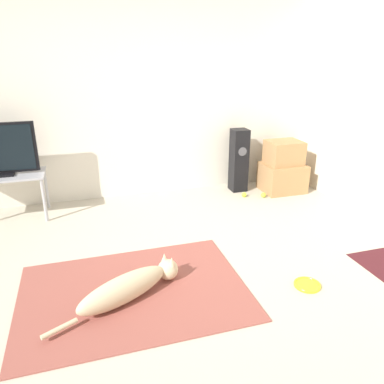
{
  "coord_description": "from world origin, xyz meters",
  "views": [
    {
      "loc": [
        -0.54,
        -2.71,
        1.84
      ],
      "look_at": [
        0.52,
        0.79,
        0.45
      ],
      "focal_mm": 35.0,
      "sensor_mm": 36.0,
      "label": 1
    }
  ],
  "objects_px": {
    "dog": "(130,286)",
    "frisbee": "(307,285)",
    "tv_stand": "(2,181)",
    "tennis_ball_near_speaker": "(263,195)",
    "cardboard_box_upper": "(284,153)",
    "cardboard_box_lower": "(282,177)",
    "tennis_ball_by_boxes": "(244,195)",
    "floor_speaker": "(239,160)"
  },
  "relations": [
    {
      "from": "cardboard_box_upper",
      "to": "tennis_ball_by_boxes",
      "type": "relative_size",
      "value": 6.88
    },
    {
      "from": "frisbee",
      "to": "tennis_ball_near_speaker",
      "type": "distance_m",
      "value": 2.01
    },
    {
      "from": "dog",
      "to": "cardboard_box_upper",
      "type": "xyz_separation_m",
      "value": [
        2.37,
        1.86,
        0.42
      ]
    },
    {
      "from": "cardboard_box_upper",
      "to": "floor_speaker",
      "type": "distance_m",
      "value": 0.62
    },
    {
      "from": "frisbee",
      "to": "cardboard_box_lower",
      "type": "relative_size",
      "value": 0.39
    },
    {
      "from": "dog",
      "to": "cardboard_box_upper",
      "type": "distance_m",
      "value": 3.04
    },
    {
      "from": "floor_speaker",
      "to": "tv_stand",
      "type": "bearing_deg",
      "value": -177.97
    },
    {
      "from": "frisbee",
      "to": "cardboard_box_upper",
      "type": "xyz_separation_m",
      "value": [
        0.94,
        2.11,
        0.53
      ]
    },
    {
      "from": "frisbee",
      "to": "tv_stand",
      "type": "bearing_deg",
      "value": 139.73
    },
    {
      "from": "cardboard_box_lower",
      "to": "dog",
      "type": "bearing_deg",
      "value": -142.18
    },
    {
      "from": "cardboard_box_upper",
      "to": "tennis_ball_near_speaker",
      "type": "height_order",
      "value": "cardboard_box_upper"
    },
    {
      "from": "cardboard_box_upper",
      "to": "tennis_ball_near_speaker",
      "type": "relative_size",
      "value": 6.88
    },
    {
      "from": "dog",
      "to": "frisbee",
      "type": "distance_m",
      "value": 1.46
    },
    {
      "from": "tennis_ball_near_speaker",
      "to": "tennis_ball_by_boxes",
      "type": "bearing_deg",
      "value": 159.86
    },
    {
      "from": "cardboard_box_lower",
      "to": "tv_stand",
      "type": "bearing_deg",
      "value": 178.39
    },
    {
      "from": "dog",
      "to": "cardboard_box_lower",
      "type": "bearing_deg",
      "value": 37.82
    },
    {
      "from": "tennis_ball_near_speaker",
      "to": "tv_stand",
      "type": "bearing_deg",
      "value": 175.17
    },
    {
      "from": "tv_stand",
      "to": "tennis_ball_near_speaker",
      "type": "height_order",
      "value": "tv_stand"
    },
    {
      "from": "frisbee",
      "to": "cardboard_box_lower",
      "type": "xyz_separation_m",
      "value": [
        0.94,
        2.09,
        0.18
      ]
    },
    {
      "from": "frisbee",
      "to": "floor_speaker",
      "type": "relative_size",
      "value": 0.26
    },
    {
      "from": "frisbee",
      "to": "floor_speaker",
      "type": "height_order",
      "value": "floor_speaker"
    },
    {
      "from": "floor_speaker",
      "to": "tennis_ball_near_speaker",
      "type": "height_order",
      "value": "floor_speaker"
    },
    {
      "from": "cardboard_box_lower",
      "to": "floor_speaker",
      "type": "height_order",
      "value": "floor_speaker"
    },
    {
      "from": "tv_stand",
      "to": "tennis_ball_by_boxes",
      "type": "bearing_deg",
      "value": -3.51
    },
    {
      "from": "tv_stand",
      "to": "cardboard_box_upper",
      "type": "bearing_deg",
      "value": -1.3
    },
    {
      "from": "tennis_ball_by_boxes",
      "to": "cardboard_box_lower",
      "type": "bearing_deg",
      "value": 7.6
    },
    {
      "from": "dog",
      "to": "cardboard_box_upper",
      "type": "height_order",
      "value": "cardboard_box_upper"
    },
    {
      "from": "cardboard_box_upper",
      "to": "tennis_ball_by_boxes",
      "type": "bearing_deg",
      "value": -170.7
    },
    {
      "from": "cardboard_box_upper",
      "to": "tv_stand",
      "type": "bearing_deg",
      "value": 178.7
    },
    {
      "from": "frisbee",
      "to": "tv_stand",
      "type": "height_order",
      "value": "tv_stand"
    },
    {
      "from": "floor_speaker",
      "to": "tv_stand",
      "type": "height_order",
      "value": "floor_speaker"
    },
    {
      "from": "tennis_ball_by_boxes",
      "to": "tennis_ball_near_speaker",
      "type": "distance_m",
      "value": 0.25
    },
    {
      "from": "frisbee",
      "to": "cardboard_box_lower",
      "type": "bearing_deg",
      "value": 65.85
    },
    {
      "from": "frisbee",
      "to": "tv_stand",
      "type": "relative_size",
      "value": 0.24
    },
    {
      "from": "tennis_ball_near_speaker",
      "to": "floor_speaker",
      "type": "bearing_deg",
      "value": 119.69
    },
    {
      "from": "tv_stand",
      "to": "tennis_ball_near_speaker",
      "type": "bearing_deg",
      "value": -4.83
    },
    {
      "from": "dog",
      "to": "tv_stand",
      "type": "distance_m",
      "value": 2.28
    },
    {
      "from": "cardboard_box_lower",
      "to": "tv_stand",
      "type": "distance_m",
      "value": 3.53
    },
    {
      "from": "frisbee",
      "to": "tennis_ball_near_speaker",
      "type": "xyz_separation_m",
      "value": [
        0.57,
        1.92,
        0.02
      ]
    },
    {
      "from": "dog",
      "to": "floor_speaker",
      "type": "height_order",
      "value": "floor_speaker"
    },
    {
      "from": "tv_stand",
      "to": "tennis_ball_by_boxes",
      "type": "distance_m",
      "value": 2.96
    },
    {
      "from": "tennis_ball_by_boxes",
      "to": "tennis_ball_near_speaker",
      "type": "bearing_deg",
      "value": -20.14
    }
  ]
}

